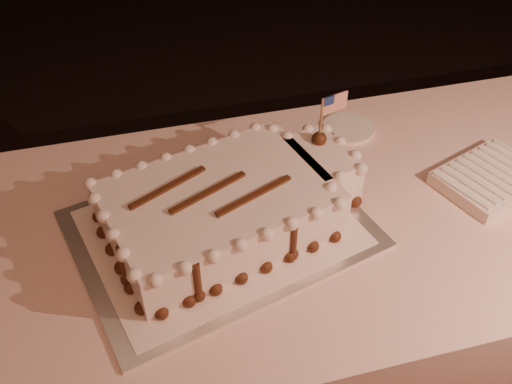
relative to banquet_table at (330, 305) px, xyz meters
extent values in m
cube|color=#FFD1C5|center=(0.00, 0.00, 0.00)|extent=(2.40, 0.80, 0.75)
cube|color=white|center=(-0.29, 0.00, 0.38)|extent=(0.70, 0.59, 0.01)
cube|color=white|center=(-0.29, 0.00, 0.38)|extent=(0.63, 0.53, 0.00)
cube|color=white|center=(-0.29, 0.00, 0.44)|extent=(0.51, 0.41, 0.11)
cube|color=white|center=(-0.04, 0.06, 0.44)|extent=(0.15, 0.19, 0.11)
sphere|color=#4D2513|center=(-0.44, -0.20, 0.39)|extent=(0.03, 0.03, 0.03)
sphere|color=#4D2513|center=(-0.39, -0.19, 0.39)|extent=(0.03, 0.03, 0.03)
sphere|color=#4D2513|center=(-0.33, -0.17, 0.39)|extent=(0.03, 0.03, 0.03)
sphere|color=#4D2513|center=(-0.28, -0.16, 0.39)|extent=(0.03, 0.03, 0.03)
sphere|color=#4D2513|center=(-0.22, -0.14, 0.39)|extent=(0.03, 0.03, 0.03)
sphere|color=#4D2513|center=(-0.17, -0.13, 0.39)|extent=(0.03, 0.03, 0.03)
sphere|color=#4D2513|center=(-0.12, -0.11, 0.39)|extent=(0.03, 0.03, 0.03)
sphere|color=#4D2513|center=(-0.06, -0.10, 0.39)|extent=(0.03, 0.03, 0.03)
sphere|color=#4D2513|center=(-0.06, -0.05, 0.39)|extent=(0.03, 0.03, 0.03)
sphere|color=#4D2513|center=(-0.03, -0.02, 0.39)|extent=(0.03, 0.03, 0.03)
sphere|color=#4D2513|center=(0.02, -0.01, 0.39)|extent=(0.03, 0.03, 0.03)
sphere|color=#4D2513|center=(0.03, 0.03, 0.39)|extent=(0.03, 0.03, 0.03)
sphere|color=#4D2513|center=(0.01, 0.09, 0.39)|extent=(0.03, 0.03, 0.03)
sphere|color=#4D2513|center=(0.00, 0.14, 0.39)|extent=(0.03, 0.03, 0.03)
sphere|color=#4D2513|center=(-0.04, 0.15, 0.39)|extent=(0.03, 0.03, 0.03)
sphere|color=#4D2513|center=(-0.10, 0.14, 0.39)|extent=(0.03, 0.03, 0.03)
sphere|color=#4D2513|center=(-0.12, 0.17, 0.39)|extent=(0.03, 0.03, 0.03)
sphere|color=#4D2513|center=(-0.16, 0.19, 0.39)|extent=(0.03, 0.03, 0.03)
sphere|color=#4D2513|center=(-0.21, 0.17, 0.39)|extent=(0.03, 0.03, 0.03)
sphere|color=#4D2513|center=(-0.27, 0.16, 0.39)|extent=(0.03, 0.03, 0.03)
sphere|color=#4D2513|center=(-0.32, 0.14, 0.39)|extent=(0.03, 0.03, 0.03)
sphere|color=#4D2513|center=(-0.38, 0.13, 0.39)|extent=(0.03, 0.03, 0.03)
sphere|color=#4D2513|center=(-0.43, 0.11, 0.39)|extent=(0.03, 0.03, 0.03)
sphere|color=#4D2513|center=(-0.48, 0.10, 0.39)|extent=(0.03, 0.03, 0.03)
sphere|color=#4D2513|center=(-0.54, 0.09, 0.39)|extent=(0.03, 0.03, 0.03)
sphere|color=#4D2513|center=(-0.53, 0.04, 0.39)|extent=(0.03, 0.03, 0.03)
sphere|color=#4D2513|center=(-0.52, -0.02, 0.39)|extent=(0.03, 0.03, 0.03)
sphere|color=#4D2513|center=(-0.50, -0.07, 0.39)|extent=(0.03, 0.03, 0.03)
sphere|color=#4D2513|center=(-0.49, -0.13, 0.39)|extent=(0.03, 0.03, 0.03)
sphere|color=#4D2513|center=(-0.47, -0.18, 0.39)|extent=(0.03, 0.03, 0.03)
sphere|color=white|center=(-0.44, -0.20, 0.49)|extent=(0.03, 0.03, 0.03)
sphere|color=white|center=(-0.39, -0.19, 0.49)|extent=(0.03, 0.03, 0.03)
sphere|color=white|center=(-0.33, -0.17, 0.49)|extent=(0.03, 0.03, 0.03)
sphere|color=white|center=(-0.28, -0.16, 0.49)|extent=(0.03, 0.03, 0.03)
sphere|color=white|center=(-0.22, -0.14, 0.49)|extent=(0.03, 0.03, 0.03)
sphere|color=white|center=(-0.17, -0.13, 0.49)|extent=(0.03, 0.03, 0.03)
sphere|color=white|center=(-0.12, -0.11, 0.49)|extent=(0.03, 0.03, 0.03)
sphere|color=white|center=(-0.06, -0.10, 0.49)|extent=(0.03, 0.03, 0.03)
sphere|color=white|center=(-0.06, -0.05, 0.49)|extent=(0.03, 0.03, 0.03)
sphere|color=white|center=(-0.03, -0.02, 0.49)|extent=(0.03, 0.03, 0.03)
sphere|color=white|center=(0.02, -0.01, 0.49)|extent=(0.03, 0.03, 0.03)
sphere|color=white|center=(0.03, 0.03, 0.49)|extent=(0.03, 0.03, 0.03)
sphere|color=white|center=(0.01, 0.09, 0.49)|extent=(0.03, 0.03, 0.03)
sphere|color=white|center=(0.00, 0.14, 0.49)|extent=(0.03, 0.03, 0.03)
sphere|color=white|center=(-0.04, 0.15, 0.49)|extent=(0.03, 0.03, 0.03)
sphere|color=white|center=(-0.10, 0.14, 0.49)|extent=(0.03, 0.03, 0.03)
sphere|color=white|center=(-0.12, 0.17, 0.49)|extent=(0.03, 0.03, 0.03)
sphere|color=white|center=(-0.16, 0.19, 0.49)|extent=(0.03, 0.03, 0.03)
sphere|color=white|center=(-0.21, 0.17, 0.49)|extent=(0.03, 0.03, 0.03)
sphere|color=white|center=(-0.27, 0.16, 0.49)|extent=(0.03, 0.03, 0.03)
sphere|color=white|center=(-0.32, 0.14, 0.49)|extent=(0.03, 0.03, 0.03)
sphere|color=white|center=(-0.38, 0.13, 0.49)|extent=(0.03, 0.03, 0.03)
sphere|color=white|center=(-0.43, 0.11, 0.49)|extent=(0.03, 0.03, 0.03)
sphere|color=white|center=(-0.48, 0.10, 0.49)|extent=(0.03, 0.03, 0.03)
sphere|color=white|center=(-0.54, 0.09, 0.49)|extent=(0.03, 0.03, 0.03)
sphere|color=white|center=(-0.53, 0.04, 0.49)|extent=(0.03, 0.03, 0.03)
sphere|color=white|center=(-0.52, -0.02, 0.49)|extent=(0.03, 0.03, 0.03)
sphere|color=white|center=(-0.50, -0.07, 0.49)|extent=(0.03, 0.03, 0.03)
sphere|color=white|center=(-0.49, -0.13, 0.49)|extent=(0.03, 0.03, 0.03)
sphere|color=white|center=(-0.47, -0.18, 0.49)|extent=(0.03, 0.03, 0.03)
cylinder|color=#4D2513|center=(-0.37, -0.18, 0.44)|extent=(0.02, 0.02, 0.10)
sphere|color=#4D2513|center=(-0.37, -0.18, 0.40)|extent=(0.03, 0.03, 0.03)
cylinder|color=#4D2513|center=(-0.16, -0.13, 0.44)|extent=(0.02, 0.02, 0.10)
sphere|color=#4D2513|center=(-0.16, -0.13, 0.40)|extent=(0.03, 0.03, 0.03)
cylinder|color=#4D2513|center=(-0.04, -0.03, 0.44)|extent=(0.02, 0.02, 0.10)
sphere|color=#4D2513|center=(-0.04, -0.03, 0.40)|extent=(0.03, 0.03, 0.03)
cylinder|color=#4D2513|center=(0.00, 0.12, 0.44)|extent=(0.02, 0.02, 0.10)
sphere|color=#4D2513|center=(0.00, 0.12, 0.40)|extent=(0.03, 0.03, 0.03)
cylinder|color=#4D2513|center=(-0.13, 0.19, 0.44)|extent=(0.02, 0.02, 0.10)
sphere|color=#4D2513|center=(-0.13, 0.19, 0.40)|extent=(0.03, 0.03, 0.03)
cylinder|color=#4D2513|center=(-0.33, 0.14, 0.44)|extent=(0.02, 0.02, 0.10)
sphere|color=#4D2513|center=(-0.33, 0.14, 0.40)|extent=(0.03, 0.03, 0.03)
cylinder|color=#4D2513|center=(-0.53, 0.09, 0.44)|extent=(0.02, 0.02, 0.10)
sphere|color=#4D2513|center=(-0.53, 0.09, 0.40)|extent=(0.03, 0.03, 0.03)
cylinder|color=#4D2513|center=(-0.49, -0.11, 0.44)|extent=(0.02, 0.02, 0.10)
sphere|color=#4D2513|center=(-0.49, -0.11, 0.40)|extent=(0.03, 0.03, 0.03)
cube|color=#4D2513|center=(-0.38, 0.03, 0.50)|extent=(0.17, 0.09, 0.01)
cube|color=#4D2513|center=(-0.31, -0.01, 0.50)|extent=(0.17, 0.09, 0.01)
cube|color=#4D2513|center=(-0.22, -0.04, 0.50)|extent=(0.17, 0.08, 0.01)
sphere|color=#4D2513|center=(-0.04, 0.10, 0.50)|extent=(0.03, 0.03, 0.03)
cylinder|color=#A16745|center=(-0.04, 0.10, 0.54)|extent=(0.00, 0.00, 0.13)
cube|color=red|center=(0.00, 0.11, 0.58)|extent=(0.06, 0.02, 0.04)
cube|color=navy|center=(-0.02, 0.10, 0.60)|extent=(0.03, 0.01, 0.02)
cube|color=white|center=(0.36, -0.02, 0.39)|extent=(0.28, 0.24, 0.03)
cube|color=white|center=(0.26, -0.05, 0.41)|extent=(0.07, 0.14, 0.01)
cube|color=white|center=(0.28, -0.04, 0.41)|extent=(0.07, 0.14, 0.01)
cube|color=white|center=(0.31, -0.03, 0.41)|extent=(0.07, 0.14, 0.01)
cube|color=white|center=(0.33, -0.02, 0.41)|extent=(0.07, 0.14, 0.01)
cube|color=white|center=(0.36, -0.02, 0.41)|extent=(0.07, 0.14, 0.01)
cube|color=white|center=(0.38, -0.01, 0.41)|extent=(0.07, 0.14, 0.01)
cube|color=white|center=(0.41, 0.00, 0.41)|extent=(0.07, 0.14, 0.01)
cylinder|color=white|center=(0.11, 0.27, 0.38)|extent=(0.14, 0.14, 0.01)
camera|label=1|loc=(-0.43, -0.85, 1.27)|focal=40.00mm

